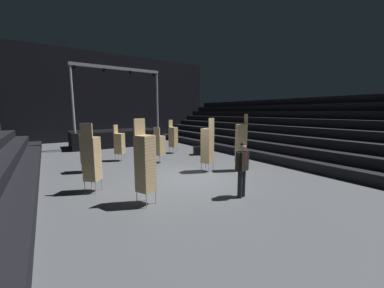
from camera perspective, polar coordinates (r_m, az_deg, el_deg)
The scene contains 14 objects.
ground_plane at distance 9.13m, azimuth -1.08°, elevation -9.05°, with size 22.00×30.00×0.10m, color #515459.
arena_end_wall at distance 22.90m, azimuth -21.85°, elevation 11.01°, with size 22.00×0.30×8.00m, color black.
bleacher_bank_right at distance 15.18m, azimuth 23.28°, elevation 4.32°, with size 6.00×24.00×3.60m.
stage_riser at distance 18.70m, azimuth -18.64°, elevation 1.76°, with size 6.55×2.90×5.83m.
man_with_tie at distance 7.12m, azimuth 12.66°, elevation -5.58°, with size 0.57×0.31×1.74m.
chair_stack_front_left at distance 14.45m, azimuth -4.82°, elevation 1.88°, with size 0.59×0.59×2.14m.
chair_stack_front_right at distance 12.75m, azimuth -17.99°, elevation 0.27°, with size 0.62×0.62×1.96m.
chair_stack_mid_left at distance 11.83m, azimuth -8.26°, elevation -0.21°, with size 0.57×0.57×1.88m.
chair_stack_mid_right at distance 9.94m, azimuth 3.96°, elevation -0.28°, with size 0.58×0.58×2.39m.
chair_stack_mid_centre at distance 10.85m, azimuth -25.25°, elevation -1.00°, with size 0.49×0.49×2.14m.
chair_stack_rear_left at distance 8.08m, azimuth -24.17°, elevation -3.27°, with size 0.62×0.62×2.31m.
chair_stack_rear_right at distance 6.49m, azimuth -11.83°, elevation -4.64°, with size 0.58×0.58×2.48m.
chair_stack_rear_centre at distance 10.31m, azimuth 12.38°, elevation 0.33°, with size 0.61×0.61×2.56m.
equipment_road_case at distance 13.98m, azimuth 2.24°, elevation -1.67°, with size 0.90×0.60×0.52m, color black.
Camera 1 is at (-4.62, -7.39, 2.66)m, focal length 20.96 mm.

